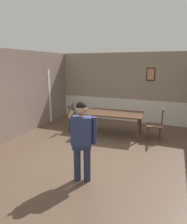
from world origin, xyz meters
TOP-DOWN VIEW (x-y plane):
  - ground_plane at (0.00, 0.00)m, footprint 7.01×7.01m
  - room_back_partition at (0.00, 3.19)m, footprint 5.99×0.17m
  - room_left_partition at (-2.99, 0.01)m, footprint 0.13×6.37m
  - dining_table at (-0.12, 1.32)m, footprint 1.97×1.14m
  - chair_near_window at (1.21, 1.44)m, footprint 0.52×0.52m
  - chair_by_doorway at (-1.45, 1.20)m, footprint 0.47×0.47m
  - person_figure at (0.08, -1.45)m, footprint 0.53×0.32m

SIDE VIEW (x-z plane):
  - ground_plane at x=0.00m, z-range 0.00..0.00m
  - chair_by_doorway at x=-1.45m, z-range 0.01..0.93m
  - chair_near_window at x=1.21m, z-range -0.02..0.99m
  - dining_table at x=-0.12m, z-range 0.30..1.07m
  - person_figure at x=0.08m, z-range 0.11..1.75m
  - room_back_partition at x=0.00m, z-range -0.05..2.69m
  - room_left_partition at x=-2.99m, z-range 0.00..2.74m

